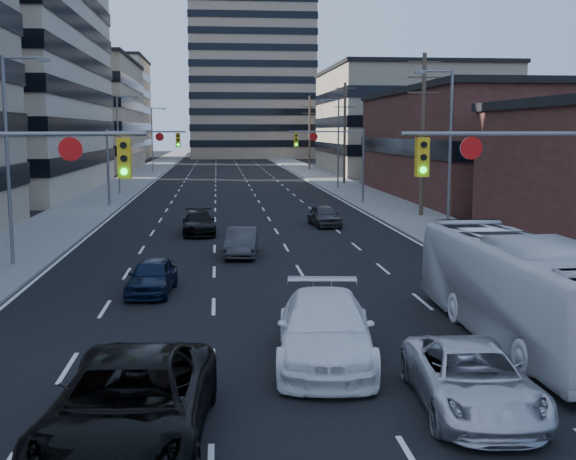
% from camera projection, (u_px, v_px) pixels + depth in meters
% --- Properties ---
extents(road_surface, '(18.00, 300.00, 0.02)m').
position_uv_depth(road_surface, '(225.00, 161.00, 140.76)').
color(road_surface, black).
rests_on(road_surface, ground).
extents(sidewalk_left, '(5.00, 300.00, 0.15)m').
position_uv_depth(sidewalk_left, '(166.00, 161.00, 139.63)').
color(sidewalk_left, slate).
rests_on(sidewalk_left, ground).
extents(sidewalk_right, '(5.00, 300.00, 0.15)m').
position_uv_depth(sidewalk_right, '(284.00, 160.00, 141.86)').
color(sidewalk_right, slate).
rests_on(sidewalk_right, ground).
extents(office_left_far, '(20.00, 30.00, 16.00)m').
position_uv_depth(office_left_far, '(66.00, 116.00, 107.76)').
color(office_left_far, gray).
rests_on(office_left_far, ground).
extents(storefront_right_mid, '(20.00, 30.00, 9.00)m').
position_uv_depth(storefront_right_mid, '(508.00, 146.00, 63.60)').
color(storefront_right_mid, '#472119').
rests_on(storefront_right_mid, ground).
extents(office_right_far, '(22.00, 28.00, 14.00)m').
position_uv_depth(office_right_far, '(407.00, 122.00, 100.82)').
color(office_right_far, gray).
rests_on(office_right_far, ground).
extents(apartment_tower, '(26.00, 26.00, 58.00)m').
position_uv_depth(apartment_tower, '(250.00, 24.00, 157.08)').
color(apartment_tower, gray).
rests_on(apartment_tower, ground).
extents(bg_block_left, '(24.00, 24.00, 20.00)m').
position_uv_depth(bg_block_left, '(86.00, 110.00, 146.53)').
color(bg_block_left, '#ADA089').
rests_on(bg_block_left, ground).
extents(bg_block_right, '(22.00, 22.00, 12.00)m').
position_uv_depth(bg_block_right, '(387.00, 130.00, 143.04)').
color(bg_block_right, gray).
rests_on(bg_block_right, ground).
extents(signal_near_right, '(6.59, 0.33, 6.00)m').
position_uv_depth(signal_near_right, '(536.00, 186.00, 20.61)').
color(signal_near_right, slate).
rests_on(signal_near_right, ground).
extents(signal_far_left, '(6.09, 0.33, 6.00)m').
position_uv_depth(signal_far_left, '(138.00, 151.00, 55.63)').
color(signal_far_left, slate).
rests_on(signal_far_left, ground).
extents(signal_far_right, '(6.09, 0.33, 6.00)m').
position_uv_depth(signal_far_right, '(335.00, 151.00, 57.12)').
color(signal_far_right, slate).
rests_on(signal_far_right, ground).
extents(utility_pole_block, '(2.20, 0.28, 11.00)m').
position_uv_depth(utility_pole_block, '(423.00, 132.00, 48.48)').
color(utility_pole_block, '#4C3D2D').
rests_on(utility_pole_block, ground).
extents(utility_pole_midblock, '(2.20, 0.28, 11.00)m').
position_uv_depth(utility_pole_midblock, '(345.00, 131.00, 78.06)').
color(utility_pole_midblock, '#4C3D2D').
rests_on(utility_pole_midblock, ground).
extents(utility_pole_distant, '(2.20, 0.28, 11.00)m').
position_uv_depth(utility_pole_distant, '(309.00, 131.00, 107.63)').
color(utility_pole_distant, '#4C3D2D').
rests_on(utility_pole_distant, ground).
extents(streetlight_left_near, '(2.03, 0.22, 9.00)m').
position_uv_depth(streetlight_left_near, '(11.00, 150.00, 30.62)').
color(streetlight_left_near, slate).
rests_on(streetlight_left_near, ground).
extents(streetlight_left_mid, '(2.03, 0.22, 9.00)m').
position_uv_depth(streetlight_left_mid, '(120.00, 140.00, 65.13)').
color(streetlight_left_mid, slate).
rests_on(streetlight_left_mid, ground).
extents(streetlight_left_far, '(2.03, 0.22, 9.00)m').
position_uv_depth(streetlight_left_far, '(153.00, 137.00, 99.63)').
color(streetlight_left_far, slate).
rests_on(streetlight_left_far, ground).
extents(streetlight_right_near, '(2.03, 0.22, 9.00)m').
position_uv_depth(streetlight_right_near, '(447.00, 147.00, 37.56)').
color(streetlight_right_near, slate).
rests_on(streetlight_right_near, ground).
extents(streetlight_right_far, '(2.03, 0.22, 9.00)m').
position_uv_depth(streetlight_right_far, '(337.00, 139.00, 72.06)').
color(streetlight_right_far, slate).
rests_on(streetlight_right_far, ground).
extents(black_pickup, '(3.26, 6.35, 1.71)m').
position_uv_depth(black_pickup, '(130.00, 405.00, 13.31)').
color(black_pickup, black).
rests_on(black_pickup, ground).
extents(white_van, '(3.07, 6.13, 1.71)m').
position_uv_depth(white_van, '(325.00, 329.00, 18.40)').
color(white_van, white).
rests_on(white_van, ground).
extents(silver_suv, '(2.64, 5.11, 1.38)m').
position_uv_depth(silver_suv, '(472.00, 378.00, 15.25)').
color(silver_suv, silver).
rests_on(silver_suv, ground).
extents(transit_bus, '(2.56, 10.80, 3.01)m').
position_uv_depth(transit_bus, '(521.00, 289.00, 20.14)').
color(transit_bus, white).
rests_on(transit_bus, ground).
extents(sedan_blue, '(1.85, 3.90, 1.29)m').
position_uv_depth(sedan_blue, '(152.00, 276.00, 26.13)').
color(sedan_blue, black).
rests_on(sedan_blue, ground).
extents(sedan_grey_center, '(1.80, 4.17, 1.34)m').
position_uv_depth(sedan_grey_center, '(242.00, 242.00, 34.01)').
color(sedan_grey_center, '#343336').
rests_on(sedan_grey_center, ground).
extents(sedan_black_far, '(2.03, 4.63, 1.32)m').
position_uv_depth(sedan_black_far, '(199.00, 223.00, 41.11)').
color(sedan_black_far, black).
rests_on(sedan_black_far, ground).
extents(sedan_grey_right, '(1.90, 4.01, 1.33)m').
position_uv_depth(sedan_grey_right, '(324.00, 216.00, 44.62)').
color(sedan_grey_right, '#363739').
rests_on(sedan_grey_right, ground).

